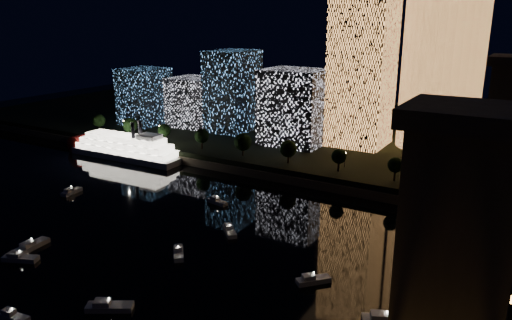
# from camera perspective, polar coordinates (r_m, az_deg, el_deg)

# --- Properties ---
(ground) EXTENTS (520.00, 520.00, 0.00)m
(ground) POSITION_cam_1_polar(r_m,az_deg,el_deg) (116.77, -12.45, -14.18)
(ground) COLOR black
(ground) RESTS_ON ground
(far_bank) EXTENTS (420.00, 160.00, 5.00)m
(far_bank) POSITION_cam_1_polar(r_m,az_deg,el_deg) (248.82, 13.37, 2.86)
(far_bank) COLOR black
(far_bank) RESTS_ON ground
(seawall) EXTENTS (420.00, 6.00, 3.00)m
(seawall) POSITION_cam_1_polar(r_m,az_deg,el_deg) (178.76, 5.64, -2.36)
(seawall) COLOR #6B5E4C
(seawall) RESTS_ON ground
(tower_cylindrical) EXTENTS (34.00, 34.00, 82.15)m
(tower_cylindrical) POSITION_cam_1_polar(r_m,az_deg,el_deg) (217.32, 20.74, 12.05)
(tower_cylindrical) COLOR #F39B4E
(tower_cylindrical) RESTS_ON far_bank
(tower_rectangular) EXTENTS (23.03, 23.03, 73.29)m
(tower_rectangular) POSITION_cam_1_polar(r_m,az_deg,el_deg) (212.99, 12.11, 11.43)
(tower_rectangular) COLOR #F39B4E
(tower_rectangular) RESTS_ON far_bank
(midrise_blocks) EXTENTS (106.55, 33.37, 37.55)m
(midrise_blocks) POSITION_cam_1_polar(r_m,az_deg,el_deg) (235.97, -3.88, 7.01)
(midrise_blocks) COLOR silver
(midrise_blocks) RESTS_ON far_bank
(truss_bridge) EXTENTS (13.00, 266.00, 50.00)m
(truss_bridge) POSITION_cam_1_polar(r_m,az_deg,el_deg) (86.73, 23.37, -14.33)
(truss_bridge) COLOR #181D4D
(truss_bridge) RESTS_ON ground
(riverboat) EXTENTS (56.74, 13.80, 16.98)m
(riverboat) POSITION_cam_1_polar(r_m,az_deg,el_deg) (218.81, -15.11, 1.41)
(riverboat) COLOR silver
(riverboat) RESTS_ON ground
(motorboats) EXTENTS (120.38, 76.40, 2.78)m
(motorboats) POSITION_cam_1_polar(r_m,az_deg,el_deg) (125.48, -8.05, -11.24)
(motorboats) COLOR silver
(motorboats) RESTS_ON ground
(esplanade_trees) EXTENTS (165.68, 6.99, 8.99)m
(esplanade_trees) POSITION_cam_1_polar(r_m,az_deg,el_deg) (198.80, -3.22, 2.31)
(esplanade_trees) COLOR black
(esplanade_trees) RESTS_ON far_bank
(street_lamps) EXTENTS (132.70, 0.70, 5.65)m
(street_lamps) POSITION_cam_1_polar(r_m,az_deg,el_deg) (202.43, -1.57, 2.16)
(street_lamps) COLOR black
(street_lamps) RESTS_ON far_bank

